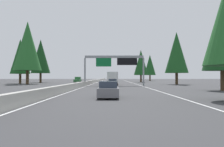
{
  "coord_description": "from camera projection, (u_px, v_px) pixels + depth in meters",
  "views": [
    {
      "loc": [
        -4.06,
        -5.63,
        1.85
      ],
      "look_at": [
        57.08,
        -5.36,
        2.68
      ],
      "focal_mm": 39.84,
      "sensor_mm": 36.0,
      "label": 1
    }
  ],
  "objects": [
    {
      "name": "sign_gantry_overhead",
      "position": [
        115.0,
        62.0,
        52.12
      ],
      "size": [
        0.5,
        12.68,
        6.33
      ],
      "color": "gray",
      "rests_on": "ground"
    },
    {
      "name": "conifer_right_near",
      "position": [
        223.0,
        35.0,
        33.33
      ],
      "size": [
        5.4,
        5.4,
        12.28
      ],
      "color": "#4C3823",
      "rests_on": "ground"
    },
    {
      "name": "conifer_right_mid",
      "position": [
        177.0,
        53.0,
        60.33
      ],
      "size": [
        5.63,
        5.63,
        12.8
      ],
      "color": "#4C3823",
      "rests_on": "ground"
    },
    {
      "name": "shoulder_stripe_median",
      "position": [
        95.0,
        83.0,
        74.05
      ],
      "size": [
        160.0,
        0.16,
        0.01
      ],
      "primitive_type": "cube",
      "color": "silver",
      "rests_on": "ground"
    },
    {
      "name": "conifer_right_distant",
      "position": [
        150.0,
        65.0,
        117.4
      ],
      "size": [
        5.44,
        5.44,
        12.37
      ],
      "color": "#4C3823",
      "rests_on": "ground"
    },
    {
      "name": "conifer_right_far",
      "position": [
        141.0,
        63.0,
        88.18
      ],
      "size": [
        5.04,
        5.04,
        11.45
      ],
      "color": "#4C3823",
      "rests_on": "ground"
    },
    {
      "name": "pickup_distant_b",
      "position": [
        113.0,
        79.0,
        112.19
      ],
      "size": [
        5.6,
        2.0,
        1.86
      ],
      "color": "silver",
      "rests_on": "ground"
    },
    {
      "name": "box_truck_far_left",
      "position": [
        113.0,
        78.0,
        57.49
      ],
      "size": [
        8.5,
        2.4,
        2.95
      ],
      "color": "white",
      "rests_on": "ground"
    },
    {
      "name": "shoulder_stripe_right",
      "position": [
        133.0,
        83.0,
        74.0
      ],
      "size": [
        160.0,
        0.16,
        0.01
      ],
      "primitive_type": "cube",
      "color": "silver",
      "rests_on": "ground"
    },
    {
      "name": "conifer_left_near",
      "position": [
        28.0,
        46.0,
        61.88
      ],
      "size": [
        6.92,
        6.92,
        15.73
      ],
      "color": "#4C3823",
      "rests_on": "ground"
    },
    {
      "name": "sedan_mid_right",
      "position": [
        113.0,
        83.0,
        47.02
      ],
      "size": [
        4.4,
        1.8,
        1.47
      ],
      "color": "black",
      "rests_on": "ground"
    },
    {
      "name": "sedan_near_right",
      "position": [
        108.0,
        90.0,
        21.96
      ],
      "size": [
        4.4,
        1.8,
        1.47
      ],
      "color": "slate",
      "rests_on": "ground"
    },
    {
      "name": "ground_plane",
      "position": [
        91.0,
        84.0,
        64.05
      ],
      "size": [
        320.0,
        320.0,
        0.0
      ],
      "primitive_type": "plane",
      "color": "#38383A"
    },
    {
      "name": "conifer_left_mid",
      "position": [
        20.0,
        56.0,
        68.56
      ],
      "size": [
        5.43,
        5.43,
        12.35
      ],
      "color": "#4C3823",
      "rests_on": "ground"
    },
    {
      "name": "median_barrier",
      "position": [
        96.0,
        81.0,
        84.05
      ],
      "size": [
        180.0,
        0.56,
        0.9
      ],
      "primitive_type": "cube",
      "color": "#ADAAA3",
      "rests_on": "ground"
    },
    {
      "name": "oncoming_near",
      "position": [
        78.0,
        80.0,
        85.03
      ],
      "size": [
        5.6,
        2.0,
        1.86
      ],
      "rotation": [
        0.0,
        0.0,
        3.14
      ],
      "color": "#2D6B38",
      "rests_on": "ground"
    },
    {
      "name": "conifer_left_far",
      "position": [
        41.0,
        56.0,
        80.03
      ],
      "size": [
        6.15,
        6.15,
        13.97
      ],
      "color": "#4C3823",
      "rests_on": "ground"
    }
  ]
}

